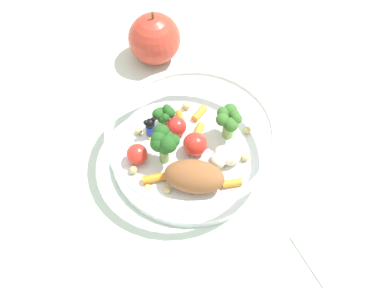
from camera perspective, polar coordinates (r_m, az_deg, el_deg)
The scene contains 4 objects.
ground_plane at distance 0.80m, azimuth -0.03°, elevation -1.34°, with size 2.40×2.40×0.00m, color silver.
food_container at distance 0.77m, azimuth -0.02°, elevation -0.26°, with size 0.23×0.23×0.07m.
loose_apple at distance 0.90m, azimuth -3.69°, elevation 10.23°, with size 0.08×0.08×0.09m.
folded_napkin at distance 0.75m, azimuth 16.24°, elevation -11.58°, with size 0.11×0.15×0.01m, color white.
Camera 1 is at (0.24, 0.39, 0.66)m, focal length 54.66 mm.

